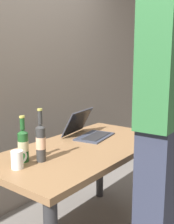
% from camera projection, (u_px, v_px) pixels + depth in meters
% --- Properties ---
extents(desk, '(1.43, 0.73, 0.75)m').
position_uv_depth(desk, '(84.00, 162.00, 2.04)').
color(desk, olive).
rests_on(desk, ground).
extents(laptop, '(0.39, 0.37, 0.22)m').
position_uv_depth(laptop, '(88.00, 130.00, 2.29)').
color(laptop, '#383D4C').
rests_on(laptop, desk).
extents(beer_bottle_dark, '(0.07, 0.07, 0.29)m').
position_uv_depth(beer_bottle_dark, '(23.00, 144.00, 1.70)').
color(beer_bottle_dark, '#1E5123').
rests_on(beer_bottle_dark, desk).
extents(beer_bottle_green, '(0.06, 0.06, 0.33)m').
position_uv_depth(beer_bottle_green, '(41.00, 141.00, 1.71)').
color(beer_bottle_green, '#333333').
rests_on(beer_bottle_green, desk).
extents(person_figure, '(0.39, 0.29, 1.93)m').
position_uv_depth(person_figure, '(162.00, 123.00, 1.60)').
color(person_figure, '#2D3347').
rests_on(person_figure, ground).
extents(coffee_mug, '(0.11, 0.07, 0.11)m').
position_uv_depth(coffee_mug, '(18.00, 159.00, 1.60)').
color(coffee_mug, white).
rests_on(coffee_mug, desk).
extents(back_wall, '(6.00, 0.10, 2.60)m').
position_uv_depth(back_wall, '(9.00, 69.00, 2.42)').
color(back_wall, gray).
rests_on(back_wall, ground).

